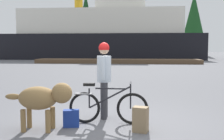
% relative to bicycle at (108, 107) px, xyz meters
% --- Properties ---
extents(ground_plane, '(160.00, 160.00, 0.00)m').
position_rel_bicycle_xyz_m(ground_plane, '(0.09, 0.02, -0.37)').
color(ground_plane, slate).
extents(bicycle, '(1.69, 0.44, 0.89)m').
position_rel_bicycle_xyz_m(bicycle, '(0.00, 0.00, 0.00)').
color(bicycle, black).
rests_on(bicycle, ground_plane).
extents(person_cyclist, '(0.32, 0.53, 1.73)m').
position_rel_bicycle_xyz_m(person_cyclist, '(-0.13, 0.47, 0.68)').
color(person_cyclist, '#333338').
rests_on(person_cyclist, ground_plane).
extents(dog, '(1.34, 0.53, 0.94)m').
position_rel_bicycle_xyz_m(dog, '(-1.20, -0.58, 0.27)').
color(dog, olive).
rests_on(dog, ground_plane).
extents(backpack, '(0.32, 0.27, 0.49)m').
position_rel_bicycle_xyz_m(backpack, '(0.69, -0.51, -0.12)').
color(backpack, '#8C7251').
rests_on(backpack, ground_plane).
extents(handbag_pannier, '(0.35, 0.24, 0.35)m').
position_rel_bicycle_xyz_m(handbag_pannier, '(-0.71, -0.30, -0.19)').
color(handbag_pannier, navy).
rests_on(handbag_pannier, ground_plane).
extents(dock_pier, '(16.15, 2.50, 0.40)m').
position_rel_bicycle_xyz_m(dock_pier, '(-1.39, 21.56, -0.17)').
color(dock_pier, brown).
rests_on(dock_pier, ground_plane).
extents(ferry_boat, '(26.18, 8.23, 8.85)m').
position_rel_bicycle_xyz_m(ferry_boat, '(-4.18, 31.54, 2.76)').
color(ferry_boat, black).
rests_on(ferry_boat, ground_plane).
extents(pine_tree_far_left, '(3.62, 3.62, 11.87)m').
position_rel_bicycle_xyz_m(pine_tree_far_left, '(-9.41, 47.11, 6.87)').
color(pine_tree_far_left, '#4C331E').
rests_on(pine_tree_far_left, ground_plane).
extents(pine_tree_center, '(4.07, 4.07, 10.92)m').
position_rel_bicycle_xyz_m(pine_tree_center, '(-4.44, 48.40, 6.21)').
color(pine_tree_center, '#4C331E').
rests_on(pine_tree_center, ground_plane).
extents(pine_tree_far_right, '(3.99, 3.99, 11.42)m').
position_rel_bicycle_xyz_m(pine_tree_far_right, '(10.76, 46.39, 6.80)').
color(pine_tree_far_right, '#4C331E').
rests_on(pine_tree_far_right, ground_plane).
extents(pine_tree_mid_back, '(3.39, 3.39, 12.73)m').
position_rel_bicycle_xyz_m(pine_tree_mid_back, '(-11.55, 52.69, 7.39)').
color(pine_tree_mid_back, '#4C331E').
rests_on(pine_tree_mid_back, ground_plane).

